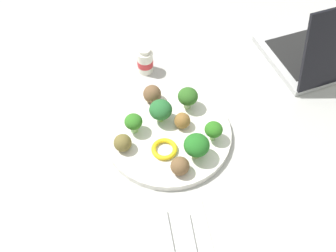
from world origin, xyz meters
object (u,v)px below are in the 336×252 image
Objects in this scene: broccoli_floret_back_right at (161,110)px; meatball_far_rim at (152,94)px; yogurt_bottle at (145,61)px; knife at (171,251)px; pepper_ring_back_left at (164,149)px; broccoli_floret_far_rim at (214,130)px; plate at (168,134)px; meatball_center at (180,166)px; meatball_back_right at (123,143)px; broccoli_floret_mid_right at (133,122)px; meatball_mid_right at (182,121)px; broccoli_floret_mid_left at (197,145)px; fork at (190,248)px; broccoli_floret_back_left at (188,97)px; laptop at (336,47)px; napkin at (180,246)px.

broccoli_floret_back_right is 0.06m from meatball_far_rim.
knife is at bearing -2.49° from yogurt_bottle.
pepper_ring_back_left is (0.15, 0.00, -0.02)m from meatball_far_rim.
broccoli_floret_far_rim is 0.12m from broccoli_floret_back_right.
broccoli_floret_back_right is (-0.04, -0.01, 0.04)m from plate.
knife is (0.21, -0.02, -0.01)m from pepper_ring_back_left.
yogurt_bottle is (-0.26, -0.00, 0.01)m from pepper_ring_back_left.
broccoli_floret_far_rim is 1.15× the size of meatball_far_rim.
meatball_center is (0.10, 0.01, 0.03)m from plate.
broccoli_floret_mid_right is at bearing 145.50° from meatball_back_right.
plate is at bearing 78.14° from broccoli_floret_mid_right.
yogurt_bottle is at bearing -165.23° from meatball_mid_right.
broccoli_floret_mid_right is at bearing -173.44° from knife.
broccoli_floret_mid_left is (0.04, -0.05, 0.01)m from broccoli_floret_far_rim.
knife is at bearing -8.84° from plate.
fork is (0.21, 0.01, -0.01)m from pepper_ring_back_left.
pepper_ring_back_left is at bearing -40.09° from meatball_mid_right.
broccoli_floret_back_left is (-0.14, 0.01, -0.00)m from broccoli_floret_mid_left.
plate is 0.79× the size of laptop.
broccoli_floret_mid_left is at bearing 128.29° from meatball_center.
broccoli_floret_back_right is at bearing -173.36° from meatball_center.
broccoli_floret_far_rim is 0.14× the size of laptop.
napkin is 0.65m from laptop.
meatball_back_right is (-0.05, -0.15, -0.02)m from broccoli_floret_mid_left.
broccoli_floret_far_rim reaches higher than meatball_back_right.
yogurt_bottle is (-0.12, -0.00, -0.01)m from meatball_far_rim.
plate is at bearing -176.60° from meatball_center.
broccoli_floret_back_left reaches higher than meatball_center.
broccoli_floret_mid_left reaches higher than napkin.
meatball_mid_right is at bearing 168.03° from napkin.
meatball_far_rim is 0.25× the size of napkin.
broccoli_floret_back_left is 0.45× the size of fork.
napkin is at bearing -1.82° from pepper_ring_back_left.
meatball_mid_right is 0.86× the size of meatball_far_rim.
fork is at bearing -15.12° from broccoli_floret_mid_left.
plate is 0.11m from meatball_back_right.
broccoli_floret_back_left is at bearing -160.34° from broccoli_floret_far_rim.
laptop reaches higher than broccoli_floret_back_left.
napkin is at bearing -5.11° from plate.
broccoli_floret_mid_left is 1.07× the size of pepper_ring_back_left.
broccoli_floret_mid_right is 0.28m from knife.
broccoli_floret_mid_left is 0.20m from napkin.
broccoli_floret_mid_right is 0.21m from yogurt_bottle.
broccoli_floret_mid_right is 0.05m from meatball_back_right.
meatball_center is at bearing 54.25° from meatball_back_right.
meatball_far_rim is at bearing -140.06° from broccoli_floret_far_rim.
meatball_mid_right is 0.12m from meatball_center.
yogurt_bottle reaches higher than fork.
broccoli_floret_back_right is at bearing 175.78° from pepper_ring_back_left.
meatball_far_rim is at bearing -171.05° from broccoli_floret_back_right.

